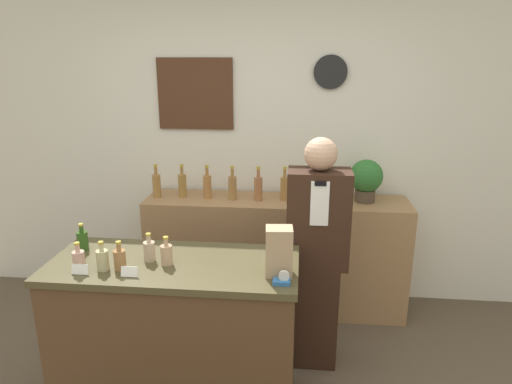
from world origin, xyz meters
The scene contains 23 objects.
back_wall centered at (0.00, 2.00, 1.36)m, with size 5.20×0.09×2.70m.
back_shelf centered at (0.19, 1.72, 0.47)m, with size 2.10×0.45×0.95m.
display_counter centered at (-0.32, 0.54, 0.47)m, with size 1.41×0.61×0.94m.
shopkeeper centered at (0.50, 1.02, 0.79)m, with size 0.40×0.25×1.58m.
potted_plant centered at (0.89, 1.74, 1.14)m, with size 0.26×0.26×0.34m.
paper_bag centered at (0.28, 0.44, 1.07)m, with size 0.15×0.12×0.27m.
tape_dispenser centered at (0.30, 0.35, 0.96)m, with size 0.09×0.06×0.07m.
price_card_left centered at (-0.77, 0.34, 0.96)m, with size 0.09×0.02×0.06m.
price_card_right centered at (-0.50, 0.34, 0.96)m, with size 0.09×0.02×0.06m.
counter_bottle_0 centered at (-0.90, 0.65, 1.00)m, with size 0.06×0.06×0.17m.
counter_bottle_1 centered at (-0.79, 0.38, 1.00)m, with size 0.06×0.06×0.17m.
counter_bottle_2 centered at (-0.67, 0.41, 1.00)m, with size 0.06×0.06×0.17m.
counter_bottle_3 centered at (-0.58, 0.42, 1.00)m, with size 0.06×0.06×0.17m.
counter_bottle_4 centered at (-0.46, 0.55, 1.00)m, with size 0.06×0.06×0.17m.
counter_bottle_5 centered at (-0.35, 0.51, 1.00)m, with size 0.06×0.06×0.17m.
shelf_bottle_0 centered at (-0.78, 1.70, 1.05)m, with size 0.07×0.07×0.27m.
shelf_bottle_1 centered at (-0.57, 1.72, 1.05)m, with size 0.07×0.07×0.27m.
shelf_bottle_2 centered at (-0.36, 1.71, 1.05)m, with size 0.07×0.07×0.27m.
shelf_bottle_3 centered at (-0.16, 1.70, 1.05)m, with size 0.07×0.07×0.27m.
shelf_bottle_4 centered at (0.05, 1.70, 1.05)m, with size 0.07×0.07×0.27m.
shelf_bottle_5 centered at (0.26, 1.72, 1.05)m, with size 0.07×0.07×0.27m.
shelf_bottle_6 centered at (0.46, 1.72, 1.05)m, with size 0.07×0.07×0.27m.
shelf_bottle_7 centered at (0.67, 1.72, 1.05)m, with size 0.07×0.07×0.27m.
Camera 1 is at (0.38, -1.75, 2.06)m, focal length 32.00 mm.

